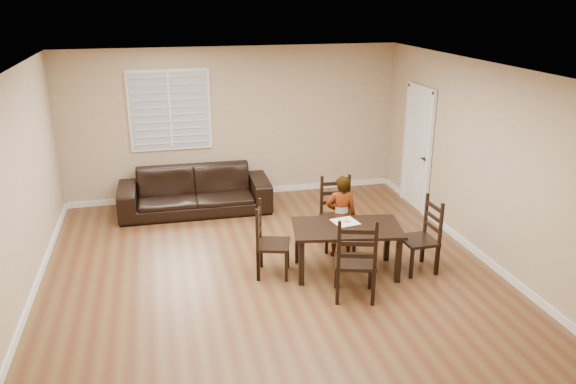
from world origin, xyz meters
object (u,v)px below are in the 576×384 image
Objects in this scene: chair_right at (427,238)px; donut at (347,220)px; chair_left at (264,243)px; sofa at (195,191)px; dining_table at (347,233)px; child at (341,216)px; chair_near at (336,214)px; chair_far at (356,265)px.

chair_right is 1.10m from donut.
chair_left is 1.14m from donut.
donut is at bearing -53.74° from sofa.
dining_table is 1.28× the size of child.
chair_left reaches higher than sofa.
donut is (-0.10, -0.76, 0.21)m from chair_near.
chair_right is 0.40× the size of sofa.
chair_far is 3.85m from sofa.
chair_near is 0.41× the size of sofa.
chair_far is 11.84× the size of donut.
dining_table is 1.45× the size of chair_near.
chair_left is 0.84× the size of child.
donut is at bearing 83.66° from dining_table.
child is (-0.06, -0.40, 0.12)m from chair_near.
chair_far is (-0.29, -1.67, 0.02)m from chair_near.
donut is at bearing 94.30° from child.
dining_table is 1.50× the size of chair_right.
dining_table is 1.52× the size of chair_left.
chair_far is (-0.15, -0.76, -0.08)m from dining_table.
chair_left is 0.40× the size of sofa.
chair_far is 0.43× the size of sofa.
dining_table is 0.93m from chair_near.
chair_right is 0.85× the size of child.
dining_table is 0.78m from chair_far.
chair_left is at bearing 177.64° from donut.
child is 0.47× the size of sofa.
chair_near is 0.79m from donut.
chair_near reaches higher than dining_table.
dining_table is at bearing -106.16° from donut.
chair_right is at bearing -16.93° from donut.
chair_left is at bearing -101.35° from chair_right.
chair_far reaches higher than chair_left.
chair_near is at bearing -43.59° from chair_left.
chair_near is 1.42m from chair_right.
chair_right reaches higher than donut.
child is at bearing -84.34° from chair_far.
chair_left is at bearing -73.46° from sofa.
sofa is at bearing -137.04° from chair_right.
child reaches higher than chair_left.
chair_near is at bearing -86.95° from child.
chair_near is at bearing 82.37° from donut.
chair_near is 1.70m from chair_far.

